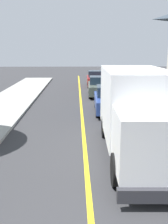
% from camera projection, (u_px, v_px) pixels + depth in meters
% --- Properties ---
extents(centre_line_yellow, '(0.16, 56.00, 0.01)m').
position_uv_depth(centre_line_yellow, '(83.00, 131.00, 13.32)').
color(centre_line_yellow, gold).
rests_on(centre_line_yellow, ground).
extents(box_truck, '(2.62, 7.25, 3.20)m').
position_uv_depth(box_truck, '(138.00, 109.00, 10.08)').
color(box_truck, white).
rests_on(box_truck, ground).
extents(parked_car_near, '(1.97, 4.47, 1.67)m').
position_uv_depth(parked_car_near, '(109.00, 100.00, 17.12)').
color(parked_car_near, '#2D4793').
rests_on(parked_car_near, ground).
extents(parked_car_mid, '(1.94, 4.46, 1.67)m').
position_uv_depth(parked_car_mid, '(99.00, 87.00, 23.09)').
color(parked_car_mid, '#4C564C').
rests_on(parked_car_mid, ground).
extents(parked_car_far, '(1.89, 4.43, 1.67)m').
position_uv_depth(parked_car_far, '(96.00, 79.00, 29.03)').
color(parked_car_far, maroon).
rests_on(parked_car_far, ground).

